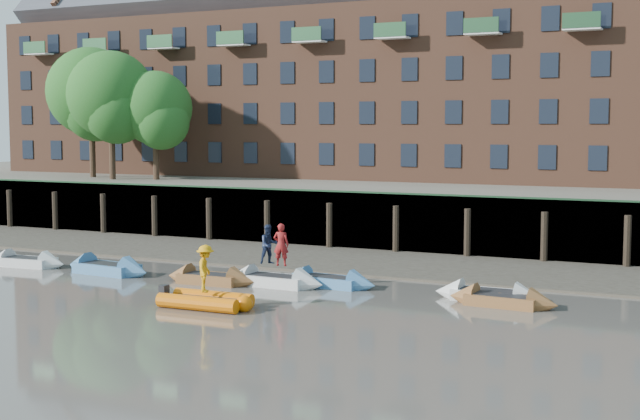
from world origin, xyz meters
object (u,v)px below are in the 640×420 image
Objects in this scene: rowboat_2 at (211,279)px; rowboat_3 at (275,281)px; rowboat_1 at (107,268)px; person_rower_b at (269,244)px; rowboat_5 at (488,295)px; rowboat_6 at (502,300)px; rowboat_4 at (329,281)px; rowboat_0 at (27,262)px; person_rib_crew at (205,268)px; person_rower_a at (281,245)px; rib_tender at (209,301)px.

rowboat_3 is (2.82, 0.72, 0.01)m from rowboat_2.
person_rower_b reaches higher than rowboat_1.
rowboat_6 is (0.77, -0.81, -0.00)m from rowboat_5.
rowboat_5 is (7.03, -0.09, -0.00)m from rowboat_4.
rowboat_0 reaches higher than rowboat_2.
person_rower_b is at bearing -176.70° from rowboat_5.
person_rib_crew reaches higher than rowboat_4.
rowboat_1 is 10.91m from rowboat_4.
person_rower_b reaches higher than rowboat_4.
person_rower_a reaches higher than rowboat_6.
rowboat_4 is at bearing 24.25° from rowboat_3.
rowboat_4 is 6.63m from person_rib_crew.
rowboat_3 is at bearing 88.32° from rib_tender.
rowboat_5 is at bearing 2.74° from rowboat_4.
rowboat_3 reaches higher than rib_tender.
person_rib_crew reaches higher than rowboat_6.
rowboat_0 is 22.88m from rowboat_5.
rowboat_4 is 2.47× the size of person_rib_crew.
rowboat_3 is at bearing 12.76° from rowboat_2.
rowboat_0 reaches higher than rib_tender.
rowboat_3 is 9.24m from rowboat_5.
rowboat_5 is 2.42× the size of person_rib_crew.
rowboat_0 is 1.03× the size of rowboat_6.
person_rower_a is (13.96, 0.54, 1.60)m from rowboat_0.
rowboat_1 is at bearing 37.03° from person_rib_crew.
rowboat_2 is 12.81m from rowboat_6.
rowboat_0 is at bearing 135.97° from person_rower_b.
person_rower_a is at bearing -150.19° from rowboat_4.
rowboat_1 is 18.62m from rowboat_6.
rowboat_1 reaches higher than rowboat_3.
person_rower_b reaches higher than rowboat_3.
person_rower_a reaches higher than person_rower_b.
rowboat_1 is at bearing -174.54° from rowboat_3.
person_rower_b is at bearing 92.48° from rib_tender.
rowboat_5 is (22.84, 1.36, -0.00)m from rowboat_0.
rowboat_4 is (15.81, 1.45, -0.00)m from rowboat_0.
rowboat_0 is 1.03× the size of rowboat_5.
rowboat_1 is 1.35× the size of rib_tender.
rowboat_5 is 1.18× the size of rib_tender.
rowboat_2 is at bearing -164.13° from rowboat_3.
person_rib_crew is (-0.19, -5.15, 1.26)m from rowboat_3.
rowboat_2 is at bearing 120.53° from rib_tender.
rowboat_1 is 2.76× the size of person_rib_crew.
rowboat_6 is (12.79, 0.72, -0.00)m from rowboat_2.
rowboat_1 is 8.65m from rowboat_3.
person_rower_b is (8.24, 0.80, 1.52)m from rowboat_1.
rowboat_1 is 9.69m from person_rib_crew.
person_rib_crew is at bearing -107.81° from rowboat_4.
rowboat_6 is 11.27m from rib_tender.
rowboat_0 is 15.88m from rowboat_4.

